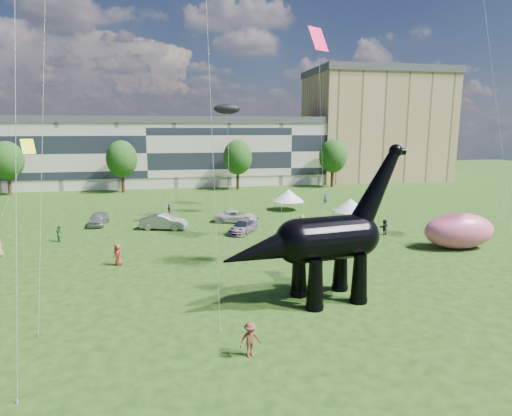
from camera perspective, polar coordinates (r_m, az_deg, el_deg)
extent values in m
plane|color=#16330C|center=(25.82, -2.99, -14.48)|extent=(220.00, 220.00, 0.00)
cube|color=beige|center=(85.47, -14.12, 6.97)|extent=(78.00, 11.00, 12.00)
cube|color=tan|center=(98.14, 15.56, 10.26)|extent=(28.00, 18.00, 22.00)
cylinder|color=#382314|center=(81.34, -30.00, 2.59)|extent=(0.56, 0.56, 3.20)
ellipsoid|color=#14380F|center=(80.94, -30.31, 5.89)|extent=(5.20, 5.20, 6.24)
cylinder|color=#382314|center=(77.27, -17.30, 3.18)|extent=(0.56, 0.56, 3.20)
ellipsoid|color=#14380F|center=(76.85, -17.50, 6.67)|extent=(5.20, 5.20, 6.24)
cylinder|color=#382314|center=(77.55, -2.44, 3.67)|extent=(0.56, 0.56, 3.20)
ellipsoid|color=#14380F|center=(77.12, -2.47, 7.16)|extent=(5.20, 5.20, 6.24)
cylinder|color=#382314|center=(82.07, 10.12, 3.90)|extent=(0.56, 0.56, 3.20)
ellipsoid|color=#14380F|center=(81.67, 10.23, 7.19)|extent=(5.20, 5.20, 6.24)
cone|color=black|center=(26.64, 7.91, -10.11)|extent=(1.24, 1.24, 3.13)
sphere|color=black|center=(27.15, 7.83, -12.83)|extent=(1.15, 1.15, 1.15)
cone|color=black|center=(28.56, 5.74, -8.61)|extent=(1.24, 1.24, 3.13)
sphere|color=black|center=(29.04, 5.69, -11.18)|extent=(1.15, 1.15, 1.15)
cone|color=black|center=(28.17, 13.63, -9.15)|extent=(1.24, 1.24, 3.13)
sphere|color=black|center=(28.65, 13.51, -11.75)|extent=(1.15, 1.15, 1.15)
cone|color=black|center=(29.99, 11.20, -7.82)|extent=(1.24, 1.24, 3.13)
sphere|color=black|center=(30.45, 11.11, -10.28)|extent=(1.15, 1.15, 1.15)
cylinder|color=black|center=(27.52, 9.63, -4.00)|extent=(4.78, 3.48, 2.82)
sphere|color=black|center=(26.53, 5.49, -4.45)|extent=(2.82, 2.82, 2.82)
sphere|color=black|center=(28.64, 13.46, -3.57)|extent=(2.71, 2.71, 2.71)
cone|color=black|center=(28.79, 15.84, 2.52)|extent=(4.13, 2.17, 5.53)
sphere|color=black|center=(29.33, 18.12, 7.25)|extent=(0.88, 0.88, 0.88)
cylinder|color=black|center=(29.53, 18.60, 7.14)|extent=(0.79, 0.57, 0.46)
cone|color=black|center=(25.81, 1.13, -5.64)|extent=(5.80, 3.04, 3.07)
imported|color=#B3B2B7|center=(52.09, -20.28, -1.35)|extent=(2.01, 4.50, 1.50)
imported|color=gray|center=(47.89, -12.22, -1.82)|extent=(5.36, 3.09, 1.67)
imported|color=silver|center=(50.49, -2.66, -1.13)|extent=(5.39, 3.66, 1.37)
imported|color=#595960|center=(45.36, -1.71, -2.49)|extent=(4.12, 4.86, 1.33)
cube|color=silver|center=(52.36, 12.41, -0.45)|extent=(3.50, 3.50, 0.12)
cone|color=silver|center=(52.21, 12.44, 0.43)|extent=(4.43, 4.43, 1.54)
cylinder|color=#999999|center=(50.54, 11.85, -1.48)|extent=(0.06, 0.06, 1.13)
cylinder|color=#999999|center=(52.06, 14.55, -1.24)|extent=(0.06, 0.06, 1.13)
cylinder|color=#999999|center=(52.96, 10.25, -0.87)|extent=(0.06, 0.06, 1.13)
cylinder|color=#999999|center=(54.41, 12.89, -0.66)|extent=(0.06, 0.06, 1.13)
cube|color=white|center=(58.04, 4.33, 0.89)|extent=(3.50, 3.50, 0.13)
cone|color=white|center=(57.91, 4.35, 1.72)|extent=(4.44, 4.44, 1.61)
cylinder|color=#999999|center=(56.25, 3.43, -0.02)|extent=(0.06, 0.06, 1.18)
cylinder|color=#999999|center=(57.32, 6.25, 0.13)|extent=(0.06, 0.06, 1.18)
cylinder|color=#999999|center=(59.04, 2.45, 0.49)|extent=(0.06, 0.06, 1.18)
cylinder|color=#999999|center=(60.05, 5.17, 0.63)|extent=(0.06, 0.06, 1.18)
ellipsoid|color=#DF5680|center=(43.54, 25.45, -2.77)|extent=(6.78, 3.72, 3.29)
imported|color=#A53E29|center=(36.49, -17.95, -5.92)|extent=(1.01, 1.01, 1.77)
imported|color=olive|center=(46.15, 6.10, -2.01)|extent=(1.28, 1.33, 1.82)
imported|color=teal|center=(63.02, 9.24, 1.21)|extent=(0.70, 0.68, 1.62)
imported|color=#274491|center=(36.64, 4.51, -5.52)|extent=(0.68, 0.57, 1.57)
imported|color=brown|center=(21.61, -0.75, -17.14)|extent=(1.25, 0.89, 1.76)
imported|color=black|center=(46.47, 16.76, -2.44)|extent=(1.55, 1.20, 1.64)
imported|color=#6D3A83|center=(55.00, -11.50, -0.25)|extent=(0.72, 1.00, 1.58)
imported|color=#2F7634|center=(46.08, -24.72, -3.10)|extent=(0.97, 0.99, 1.61)
plane|color=#F8104C|center=(56.37, 8.32, 21.42)|extent=(3.54, 2.81, 2.96)
ellipsoid|color=black|center=(49.55, -3.88, 13.05)|extent=(3.15, 2.88, 1.16)
plane|color=yellow|center=(65.15, -28.12, 7.27)|extent=(2.52, 2.05, 1.94)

